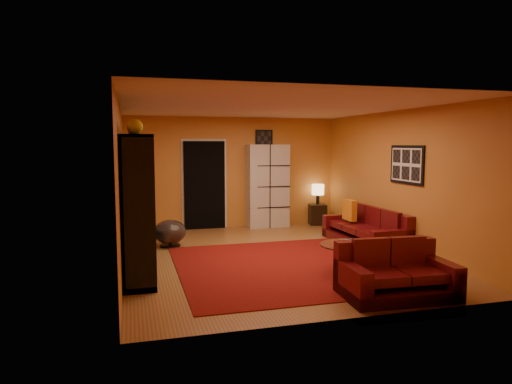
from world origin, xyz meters
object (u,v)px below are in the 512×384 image
object	(u,v)px
sofa	(368,230)
bowl_chair	(170,232)
side_table	(318,214)
table_lamp	(318,190)
loveseat	(394,274)
tv	(140,206)
storage_cabinet	(267,186)
entertainment_unit	(136,202)
coffee_table	(349,247)

from	to	relation	value
sofa	bowl_chair	size ratio (longest dim) A/B	3.30
bowl_chair	side_table	world-z (taller)	bowl_chair
table_lamp	loveseat	bearing A→B (deg)	-102.37
loveseat	table_lamp	bearing A→B (deg)	-8.98
tv	loveseat	size ratio (longest dim) A/B	0.59
table_lamp	side_table	bearing A→B (deg)	0.00
sofa	storage_cabinet	world-z (taller)	storage_cabinet
entertainment_unit	loveseat	bearing A→B (deg)	-37.09
sofa	coffee_table	xyz separation A→B (m)	(-1.30, -1.74, 0.12)
sofa	loveseat	bearing A→B (deg)	-114.82
loveseat	table_lamp	size ratio (longest dim) A/B	2.96
storage_cabinet	table_lamp	size ratio (longest dim) A/B	3.97
sofa	coffee_table	world-z (taller)	sofa
tv	coffee_table	bearing A→B (deg)	-114.31
loveseat	coffee_table	bearing A→B (deg)	8.32
tv	storage_cabinet	size ratio (longest dim) A/B	0.44
coffee_table	side_table	bearing A→B (deg)	73.28
sofa	storage_cabinet	distance (m)	2.83
loveseat	table_lamp	xyz separation A→B (m)	(1.13, 5.17, 0.56)
entertainment_unit	table_lamp	bearing A→B (deg)	32.39
loveseat	storage_cabinet	bearing A→B (deg)	4.97
coffee_table	bowl_chair	world-z (taller)	bowl_chair
tv	bowl_chair	world-z (taller)	tv
entertainment_unit	sofa	xyz separation A→B (m)	(4.41, 0.41, -0.76)
loveseat	sofa	bearing A→B (deg)	-19.74
sofa	loveseat	distance (m)	3.08
coffee_table	bowl_chair	distance (m)	3.60
bowl_chair	table_lamp	size ratio (longest dim) A/B	1.27
loveseat	side_table	size ratio (longest dim) A/B	2.92
side_table	table_lamp	size ratio (longest dim) A/B	1.01
sofa	loveseat	world-z (taller)	same
sofa	bowl_chair	xyz separation A→B (m)	(-3.78, 0.86, -0.01)
entertainment_unit	table_lamp	world-z (taller)	entertainment_unit
loveseat	coffee_table	world-z (taller)	loveseat
bowl_chair	side_table	distance (m)	3.99
table_lamp	sofa	bearing A→B (deg)	-88.17
tv	coffee_table	xyz separation A→B (m)	(3.06, -1.38, -0.56)
side_table	loveseat	bearing A→B (deg)	-102.37
coffee_table	bowl_chair	bearing A→B (deg)	133.64
storage_cabinet	side_table	xyz separation A→B (m)	(1.28, -0.05, -0.73)
side_table	bowl_chair	bearing A→B (deg)	-158.21
tv	coffee_table	distance (m)	3.40
tv	bowl_chair	distance (m)	1.52
entertainment_unit	coffee_table	size ratio (longest dim) A/B	3.39
sofa	bowl_chair	bearing A→B (deg)	165.51
tv	table_lamp	bearing A→B (deg)	-57.75
coffee_table	table_lamp	world-z (taller)	table_lamp
side_table	entertainment_unit	bearing A→B (deg)	-147.61
tv	sofa	distance (m)	4.43
loveseat	entertainment_unit	bearing A→B (deg)	56.30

